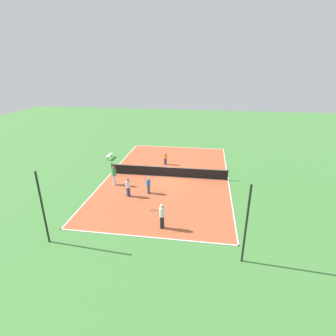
% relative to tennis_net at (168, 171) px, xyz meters
% --- Properties ---
extents(ground_plane, '(80.00, 80.00, 0.00)m').
position_rel_tennis_net_xyz_m(ground_plane, '(0.00, 0.00, -0.55)').
color(ground_plane, '#47843D').
extents(court_surface, '(11.60, 19.49, 0.02)m').
position_rel_tennis_net_xyz_m(court_surface, '(0.00, 0.00, -0.54)').
color(court_surface, '#B75633').
rests_on(court_surface, ground_plane).
extents(tennis_net, '(11.40, 0.10, 1.05)m').
position_rel_tennis_net_xyz_m(tennis_net, '(0.00, 0.00, 0.00)').
color(tennis_net, black).
rests_on(tennis_net, court_surface).
extents(bench, '(0.36, 1.53, 0.45)m').
position_rel_tennis_net_xyz_m(bench, '(7.47, -4.17, -0.17)').
color(bench, silver).
rests_on(bench, ground_plane).
extents(player_near_white, '(0.99, 0.58, 1.80)m').
position_rel_tennis_net_xyz_m(player_near_white, '(-0.86, 8.57, 0.52)').
color(player_near_white, black).
rests_on(player_near_white, court_surface).
extents(player_near_blue, '(0.76, 0.97, 1.39)m').
position_rel_tennis_net_xyz_m(player_near_blue, '(1.13, 3.72, 0.25)').
color(player_near_blue, '#4C4C51').
rests_on(player_near_blue, court_surface).
extents(player_center_orange, '(0.41, 0.41, 1.41)m').
position_rel_tennis_net_xyz_m(player_center_orange, '(0.76, -3.22, 0.25)').
color(player_center_orange, navy).
rests_on(player_center_orange, court_surface).
extents(player_far_white, '(0.74, 0.98, 1.59)m').
position_rel_tennis_net_xyz_m(player_far_white, '(2.65, 4.52, 0.38)').
color(player_far_white, navy).
rests_on(player_far_white, court_surface).
extents(player_far_green, '(0.49, 0.49, 1.82)m').
position_rel_tennis_net_xyz_m(player_far_green, '(4.49, 2.56, 0.52)').
color(player_far_green, white).
rests_on(player_far_green, court_surface).
extents(tennis_ball_left_sideline, '(0.07, 0.07, 0.07)m').
position_rel_tennis_net_xyz_m(tennis_ball_left_sideline, '(-2.53, -7.90, -0.50)').
color(tennis_ball_left_sideline, '#CCE033').
rests_on(tennis_ball_left_sideline, court_surface).
extents(tennis_ball_near_net, '(0.07, 0.07, 0.07)m').
position_rel_tennis_net_xyz_m(tennis_ball_near_net, '(5.13, 3.80, -0.50)').
color(tennis_ball_near_net, '#CCE033').
rests_on(tennis_ball_near_net, court_surface).
extents(tennis_ball_far_baseline, '(0.07, 0.07, 0.07)m').
position_rel_tennis_net_xyz_m(tennis_ball_far_baseline, '(-2.12, 2.01, -0.50)').
color(tennis_ball_far_baseline, '#CCE033').
rests_on(tennis_ball_far_baseline, court_surface).
extents(fence_post_back_left, '(0.12, 0.12, 4.71)m').
position_rel_tennis_net_xyz_m(fence_post_back_left, '(-5.78, 11.01, 1.80)').
color(fence_post_back_left, black).
rests_on(fence_post_back_left, ground_plane).
extents(fence_post_back_right, '(0.12, 0.12, 4.71)m').
position_rel_tennis_net_xyz_m(fence_post_back_right, '(5.78, 11.01, 1.80)').
color(fence_post_back_right, black).
rests_on(fence_post_back_right, ground_plane).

